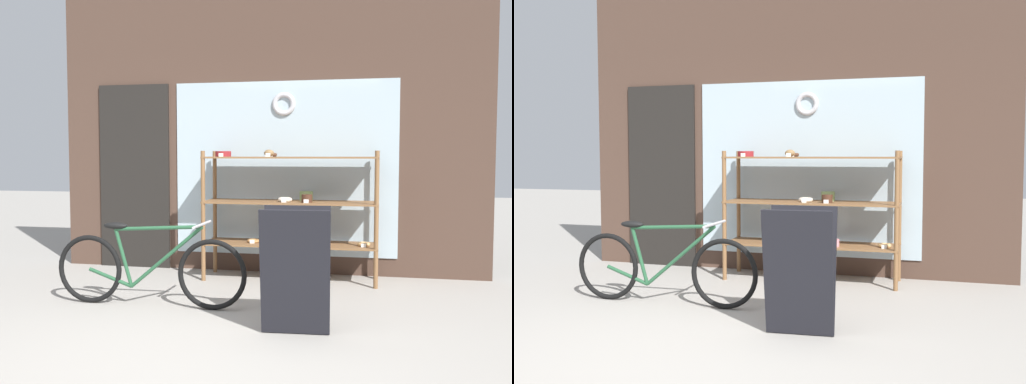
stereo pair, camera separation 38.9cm
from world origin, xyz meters
TOP-DOWN VIEW (x-y plane):
  - ground_plane at (0.00, 0.00)m, footprint 30.00×30.00m
  - storefront_facade at (-0.04, 2.92)m, footprint 4.75×0.13m
  - display_case at (0.31, 2.54)m, footprint 1.79×0.49m
  - bicycle at (-0.72, 1.26)m, footprint 1.72×0.46m
  - sandwich_board at (0.62, 0.76)m, footprint 0.52×0.41m

SIDE VIEW (x-z plane):
  - ground_plane at x=0.00m, z-range 0.00..0.00m
  - bicycle at x=-0.72m, z-range -0.04..0.70m
  - sandwich_board at x=0.62m, z-range 0.01..0.93m
  - display_case at x=0.31m, z-range 0.13..1.48m
  - storefront_facade at x=-0.04m, z-range -0.07..3.77m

